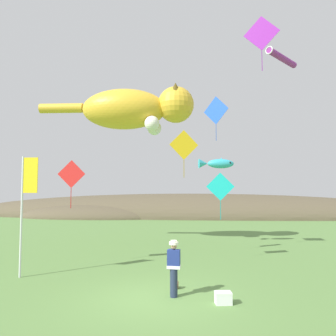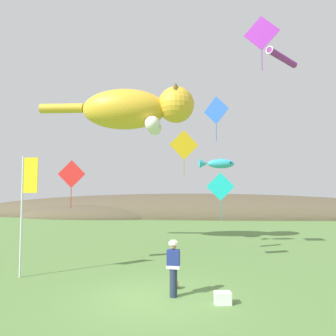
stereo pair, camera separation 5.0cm
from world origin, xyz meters
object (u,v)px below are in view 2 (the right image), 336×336
Objects in this scene: picnic_cooler at (223,298)px; kite_diamond_teal at (220,187)px; festival_banner_pole at (26,197)px; kite_giant_cat at (135,109)px; kite_diamond_gold at (184,145)px; kite_tube_streamer at (282,58)px; kite_diamond_violet at (262,33)px; kite_fish_windsock at (217,164)px; kite_diamond_blue at (216,111)px; kite_diamond_red at (72,174)px; kite_spool at (176,285)px; festival_attendant at (173,266)px.

picnic_cooler is 0.24× the size of kite_diamond_teal.
kite_giant_cat reaches higher than festival_banner_pole.
kite_tube_streamer is at bearing 23.26° from kite_diamond_gold.
festival_banner_pole is at bearing -169.55° from kite_diamond_violet.
festival_banner_pole is 0.49× the size of kite_giant_cat.
kite_fish_windsock is (5.00, 0.09, -3.41)m from kite_giant_cat.
kite_fish_windsock is at bearing 88.15° from picnic_cooler.
kite_fish_windsock is at bearing 86.79° from kite_diamond_blue.
kite_tube_streamer reaches higher than kite_diamond_red.
kite_fish_windsock is 0.90× the size of kite_diamond_blue.
kite_giant_cat is 3.70× the size of kite_tube_streamer.
kite_fish_windsock is 3.93m from kite_diamond_gold.
kite_spool is 0.11× the size of kite_diamond_blue.
kite_diamond_violet reaches higher than picnic_cooler.
kite_diamond_blue is at bearing 34.69° from festival_banner_pole.
kite_diamond_blue is at bearing 88.54° from picnic_cooler.
festival_attendant is 6.59m from festival_banner_pole.
kite_diamond_gold is (3.20, -3.34, -2.74)m from kite_giant_cat.
kite_diamond_red is at bearing -152.06° from kite_diamond_blue.
kite_diamond_teal is at bearing -143.05° from kite_tube_streamer.
kite_tube_streamer is at bearing 23.97° from kite_diamond_red.
festival_banner_pole is 8.63m from kite_diamond_teal.
kite_diamond_violet is at bearing 36.17° from kite_spool.
kite_spool is at bearing -90.38° from kite_diamond_gold.
festival_attendant is at bearing -108.54° from kite_diamond_teal.
kite_diamond_teal is (-3.71, -2.79, -7.38)m from kite_tube_streamer.
kite_tube_streamer is 1.07× the size of kite_diamond_blue.
kite_tube_streamer is 7.96m from kite_diamond_gold.
picnic_cooler is 10.90m from kite_diamond_violet.
kite_spool is 12.10m from kite_giant_cat.
kite_diamond_violet reaches higher than kite_diamond_red.
kite_diamond_blue is 2.91m from kite_diamond_gold.
kite_diamond_red is at bearing 58.97° from festival_banner_pole.
kite_giant_cat reaches higher than kite_diamond_red.
kite_tube_streamer is at bearing 55.98° from festival_attendant.
kite_diamond_violet is (-1.99, -4.71, -0.78)m from kite_tube_streamer.
kite_diamond_red is (1.10, 1.83, 0.99)m from festival_banner_pole.
kite_diamond_red is (-10.41, -4.63, -6.83)m from kite_tube_streamer.
kite_spool is 0.03× the size of kite_giant_cat.
festival_banner_pole reaches higher than picnic_cooler.
kite_diamond_blue reaches higher than picnic_cooler.
festival_attendant is 0.79× the size of kite_diamond_teal.
kite_spool is at bearing 137.49° from picnic_cooler.
festival_banner_pole reaches higher than kite_diamond_teal.
kite_diamond_red is (-6.41, 4.05, 3.90)m from picnic_cooler.
kite_diamond_teal is (4.97, -3.78, -4.86)m from kite_giant_cat.
picnic_cooler is (1.52, -0.50, -0.77)m from festival_attendant.
kite_diamond_red is at bearing -156.03° from kite_tube_streamer.
festival_attendant is 9.89m from kite_diamond_blue.
festival_banner_pole is at bearing 163.58° from picnic_cooler.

